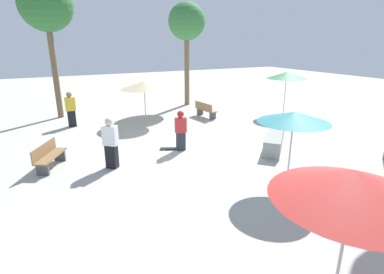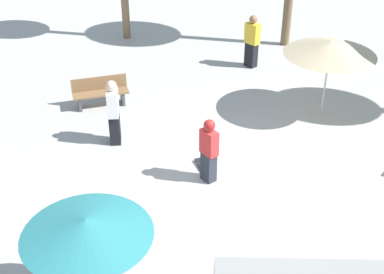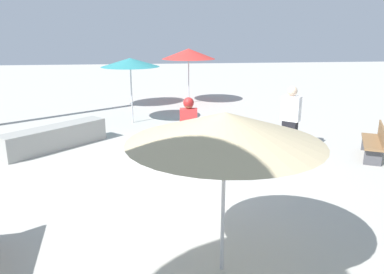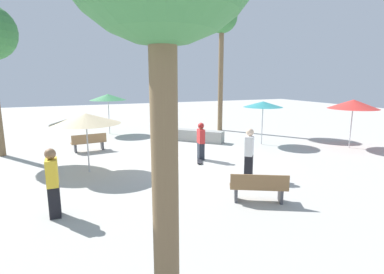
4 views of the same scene
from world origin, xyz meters
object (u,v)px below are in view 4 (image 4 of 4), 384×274
object	(u,v)px
skater_main	(201,140)
shade_umbrella_tan	(86,119)
bench_far	(89,142)
bystander_watching	(249,153)
bystander_far	(53,183)
shade_umbrella_red	(353,104)
concrete_ledge	(197,136)
shade_umbrella_green	(108,97)
palm_tree_left	(222,22)
bench_near	(259,188)
skateboard	(200,161)
shade_umbrella_teal	(263,104)

from	to	relation	value
skater_main	shade_umbrella_tan	size ratio (longest dim) A/B	0.65
bench_far	bystander_watching	size ratio (longest dim) A/B	0.93
bystander_far	shade_umbrella_tan	bearing A→B (deg)	163.49
shade_umbrella_red	skater_main	bearing A→B (deg)	-96.34
concrete_ledge	bench_far	bearing A→B (deg)	-89.42
bench_far	shade_umbrella_green	bearing A→B (deg)	64.02
bystander_watching	shade_umbrella_tan	bearing A→B (deg)	100.49
bystander_watching	bystander_far	world-z (taller)	bystander_far
bench_far	shade_umbrella_tan	bearing A→B (deg)	-100.81
bench_far	palm_tree_left	world-z (taller)	palm_tree_left
bench_near	shade_umbrella_red	bearing A→B (deg)	53.20
shade_umbrella_red	skateboard	bearing A→B (deg)	-93.53
bench_near	shade_umbrella_green	size ratio (longest dim) A/B	0.65
shade_umbrella_tan	bystander_watching	size ratio (longest dim) A/B	1.41
skateboard	shade_umbrella_red	distance (m)	8.37
skateboard	shade_umbrella_red	bearing A→B (deg)	110.47
shade_umbrella_teal	palm_tree_left	bearing A→B (deg)	178.90
bench_near	shade_umbrella_red	distance (m)	9.30
skater_main	shade_umbrella_red	bearing A→B (deg)	90.33
shade_umbrella_teal	palm_tree_left	world-z (taller)	palm_tree_left
shade_umbrella_teal	shade_umbrella_red	world-z (taller)	shade_umbrella_red
skateboard	bystander_watching	distance (m)	2.70
skater_main	shade_umbrella_teal	distance (m)	4.71
skateboard	bench_far	size ratio (longest dim) A/B	0.50
skateboard	concrete_ledge	distance (m)	4.28
bench_far	bystander_watching	world-z (taller)	bystander_watching
bench_near	palm_tree_left	xyz separation A→B (m)	(-11.13, 4.76, 6.52)
bystander_far	shade_umbrella_green	bearing A→B (deg)	166.10
shade_umbrella_green	shade_umbrella_red	bearing A→B (deg)	50.34
shade_umbrella_teal	shade_umbrella_tan	distance (m)	8.96
shade_umbrella_tan	bystander_far	size ratio (longest dim) A/B	1.41
bench_near	shade_umbrella_tan	bearing A→B (deg)	158.94
shade_umbrella_tan	shade_umbrella_teal	bearing A→B (deg)	99.60
bench_near	bench_far	world-z (taller)	same
bench_near	shade_umbrella_tan	xyz separation A→B (m)	(-4.81, -4.16, 1.59)
shade_umbrella_red	palm_tree_left	size ratio (longest dim) A/B	0.29
bystander_watching	shade_umbrella_green	bearing A→B (deg)	56.90
shade_umbrella_red	bystander_far	bearing A→B (deg)	-79.03
skateboard	bench_near	world-z (taller)	bench_near
shade_umbrella_tan	bystander_far	bearing A→B (deg)	-17.01
shade_umbrella_green	palm_tree_left	world-z (taller)	palm_tree_left
concrete_ledge	bystander_watching	xyz separation A→B (m)	(6.41, -0.87, 0.56)
shade_umbrella_tan	palm_tree_left	xyz separation A→B (m)	(-6.32, 8.92, 4.93)
shade_umbrella_red	bystander_watching	size ratio (longest dim) A/B	1.38
bench_far	shade_umbrella_green	xyz separation A→B (m)	(-4.39, 1.57, 1.88)
shade_umbrella_teal	bystander_far	size ratio (longest dim) A/B	1.29
shade_umbrella_green	palm_tree_left	bearing A→B (deg)	77.84
skateboard	bench_far	world-z (taller)	bench_far
palm_tree_left	concrete_ledge	bearing A→B (deg)	-46.47
skateboard	skater_main	bearing A→B (deg)	173.18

